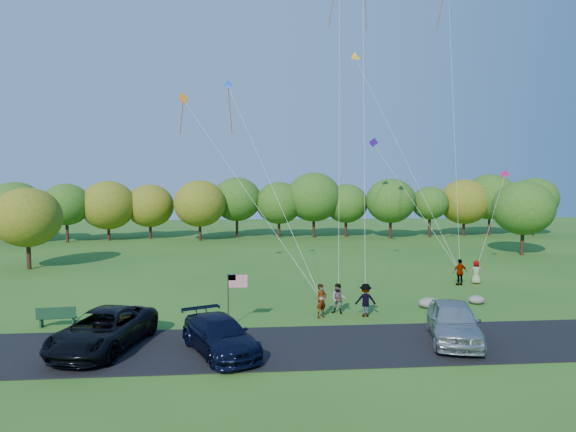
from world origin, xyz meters
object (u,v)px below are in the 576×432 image
(flyer_c, at_px, (365,300))
(flyer_a, at_px, (321,301))
(flyer_b, at_px, (338,299))
(park_bench, at_px, (57,316))
(minivan_silver, at_px, (454,321))
(flyer_e, at_px, (476,272))
(flyer_d, at_px, (460,272))
(trash_barrel, at_px, (142,320))
(minivan_dark, at_px, (103,330))
(minivan_navy, at_px, (220,335))

(flyer_c, bearing_deg, flyer_a, 4.93)
(flyer_b, bearing_deg, park_bench, -147.52)
(flyer_a, xyz_separation_m, park_bench, (-13.89, -0.66, -0.37))
(minivan_silver, xyz_separation_m, flyer_c, (-3.05, 4.78, -0.07))
(minivan_silver, bearing_deg, flyer_e, 76.49)
(flyer_d, xyz_separation_m, flyer_e, (1.41, 0.43, -0.09))
(flyer_c, relative_size, flyer_d, 0.97)
(park_bench, height_order, trash_barrel, park_bench)
(flyer_c, xyz_separation_m, flyer_e, (10.17, 8.07, -0.07))
(park_bench, bearing_deg, minivan_dark, -55.13)
(minivan_dark, bearing_deg, flyer_c, 32.72)
(minivan_dark, relative_size, flyer_d, 3.30)
(trash_barrel, bearing_deg, flyer_a, 8.79)
(minivan_navy, distance_m, trash_barrel, 5.76)
(flyer_a, relative_size, flyer_b, 1.08)
(minivan_dark, bearing_deg, park_bench, 144.83)
(flyer_b, height_order, flyer_d, flyer_d)
(minivan_dark, xyz_separation_m, minivan_silver, (16.06, -0.28, 0.06))
(flyer_d, bearing_deg, park_bench, 10.73)
(flyer_e, bearing_deg, minivan_silver, 82.17)
(flyer_d, height_order, park_bench, flyer_d)
(flyer_b, relative_size, flyer_c, 0.94)
(flyer_d, bearing_deg, flyer_b, 26.78)
(flyer_a, xyz_separation_m, flyer_d, (11.24, 7.66, 0.01))
(minivan_silver, bearing_deg, minivan_dark, -165.51)
(minivan_dark, height_order, minivan_silver, minivan_silver)
(park_bench, bearing_deg, flyer_a, -3.64)
(minivan_silver, relative_size, flyer_c, 2.96)
(flyer_a, bearing_deg, minivan_navy, -170.62)
(minivan_dark, height_order, minivan_navy, minivan_dark)
(minivan_silver, distance_m, flyer_e, 14.70)
(flyer_c, bearing_deg, minivan_dark, 23.68)
(flyer_a, height_order, flyer_e, flyer_a)
(minivan_dark, relative_size, flyer_c, 3.40)
(trash_barrel, bearing_deg, minivan_dark, -109.78)
(minivan_silver, relative_size, flyer_d, 2.88)
(flyer_a, distance_m, flyer_e, 15.02)
(minivan_navy, relative_size, flyer_a, 2.84)
(minivan_dark, height_order, flyer_d, flyer_d)
(flyer_d, bearing_deg, flyer_a, 26.69)
(minivan_silver, relative_size, flyer_e, 3.20)
(minivan_dark, height_order, flyer_b, minivan_dark)
(minivan_navy, height_order, flyer_e, flyer_e)
(minivan_navy, distance_m, flyer_a, 7.62)
(minivan_dark, bearing_deg, flyer_b, 37.76)
(flyer_e, xyz_separation_m, park_bench, (-26.54, -8.74, -0.29))
(flyer_a, distance_m, flyer_b, 1.31)
(flyer_c, bearing_deg, trash_barrel, 11.62)
(flyer_c, xyz_separation_m, flyer_d, (8.76, 7.65, 0.03))
(flyer_c, height_order, flyer_d, flyer_d)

